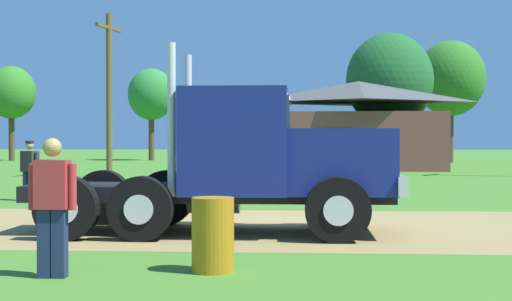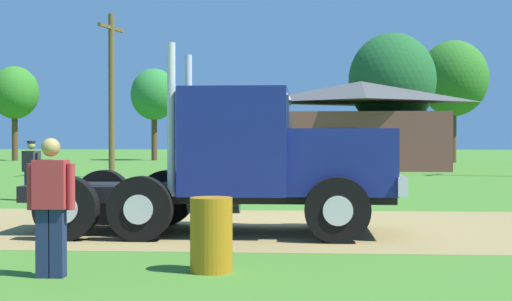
{
  "view_description": "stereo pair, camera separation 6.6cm",
  "coord_description": "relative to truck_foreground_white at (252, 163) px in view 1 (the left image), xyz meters",
  "views": [
    {
      "loc": [
        0.83,
        -14.23,
        1.7
      ],
      "look_at": [
        -0.03,
        -0.8,
        1.48
      ],
      "focal_mm": 52.33,
      "sensor_mm": 36.0,
      "label": 1
    },
    {
      "loc": [
        0.9,
        -14.23,
        1.7
      ],
      "look_at": [
        -0.03,
        -0.8,
        1.48
      ],
      "focal_mm": 52.33,
      "sensor_mm": 36.0,
      "label": 2
    }
  ],
  "objects": [
    {
      "name": "visitor_far_side",
      "position": [
        -6.53,
        6.53,
        -0.36
      ],
      "size": [
        0.61,
        0.48,
        1.63
      ],
      "color": "#2D2D33",
      "rests_on": "ground_plane"
    },
    {
      "name": "truck_foreground_white",
      "position": [
        0.0,
        0.0,
        0.0
      ],
      "size": [
        6.64,
        2.69,
        3.3
      ],
      "color": "black",
      "rests_on": "ground_plane"
    },
    {
      "name": "shed_building",
      "position": [
        3.91,
        27.96,
        1.08
      ],
      "size": [
        9.41,
        6.6,
        4.84
      ],
      "color": "brown",
      "rests_on": "ground_plane"
    },
    {
      "name": "tree_right",
      "position": [
        5.93,
        30.75,
        3.81
      ],
      "size": [
        5.08,
        5.08,
        7.87
      ],
      "color": "#513823",
      "rests_on": "ground_plane"
    },
    {
      "name": "tree_far_right",
      "position": [
        11.18,
        39.69,
        4.62
      ],
      "size": [
        4.82,
        4.82,
        8.56
      ],
      "color": "#513823",
      "rests_on": "ground_plane"
    },
    {
      "name": "visitor_by_barrel",
      "position": [
        -2.14,
        -4.41,
        -0.34
      ],
      "size": [
        0.6,
        0.26,
        1.7
      ],
      "color": "#B22D33",
      "rests_on": "ground_plane"
    },
    {
      "name": "dirt_track",
      "position": [
        0.08,
        0.94,
        -1.25
      ],
      "size": [
        120.0,
        6.5,
        0.01
      ],
      "primitive_type": "cube",
      "color": "olive",
      "rests_on": "ground_plane"
    },
    {
      "name": "steel_barrel",
      "position": [
        -0.23,
        -3.9,
        -0.78
      ],
      "size": [
        0.54,
        0.54,
        0.95
      ],
      "primitive_type": "cylinder",
      "color": "#B27214",
      "rests_on": "ground_plane"
    },
    {
      "name": "ground_plane",
      "position": [
        0.08,
        0.94,
        -1.26
      ],
      "size": [
        200.0,
        200.0,
        0.0
      ],
      "primitive_type": "plane",
      "color": "#427827"
    },
    {
      "name": "tree_left",
      "position": [
        -21.26,
        42.04,
        3.89
      ],
      "size": [
        3.64,
        3.64,
        7.2
      ],
      "color": "#513823",
      "rests_on": "ground_plane"
    },
    {
      "name": "tree_mid",
      "position": [
        -10.85,
        43.72,
        3.81
      ],
      "size": [
        3.62,
        3.62,
        7.1
      ],
      "color": "#513823",
      "rests_on": "ground_plane"
    },
    {
      "name": "utility_pole_near",
      "position": [
        -7.53,
        18.66,
        2.54
      ],
      "size": [
        0.62,
        2.18,
        7.11
      ],
      "color": "brown",
      "rests_on": "ground_plane"
    }
  ]
}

